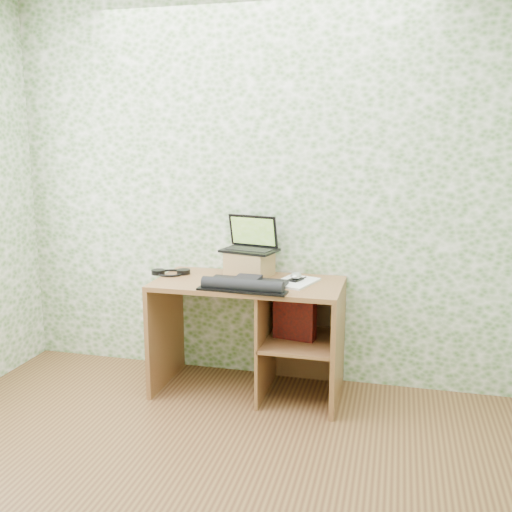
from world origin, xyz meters
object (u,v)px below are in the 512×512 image
(laptop, at_px, (251,242))
(keyboard, at_px, (245,284))
(riser, at_px, (249,264))
(notepad, at_px, (295,282))
(desk, at_px, (261,321))

(laptop, height_order, keyboard, laptop)
(riser, xyz_separation_m, notepad, (0.33, -0.12, -0.08))
(riser, bearing_deg, laptop, 90.00)
(desk, distance_m, notepad, 0.36)
(keyboard, relative_size, notepad, 1.79)
(riser, xyz_separation_m, laptop, (0.00, 0.04, 0.14))
(riser, relative_size, laptop, 0.70)
(riser, bearing_deg, keyboard, -79.84)
(notepad, bearing_deg, keyboard, -126.76)
(desk, height_order, riser, riser)
(keyboard, xyz_separation_m, notepad, (0.27, 0.20, -0.02))
(keyboard, bearing_deg, riser, 102.68)
(laptop, relative_size, notepad, 1.26)
(desk, distance_m, riser, 0.39)
(desk, relative_size, keyboard, 2.17)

